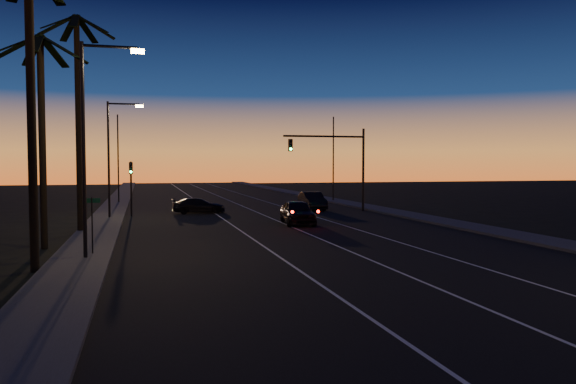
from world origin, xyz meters
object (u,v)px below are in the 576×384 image
object	(u,v)px
signal_mast	(337,155)
cross_car	(199,206)
right_car	(312,201)
lead_car	(297,212)

from	to	relation	value
signal_mast	cross_car	xyz separation A→B (m)	(-11.40, 1.29, -4.15)
signal_mast	right_car	xyz separation A→B (m)	(-1.48, 2.22, -4.00)
signal_mast	lead_car	distance (m)	11.09
lead_car	right_car	bearing A→B (deg)	68.05
signal_mast	right_car	distance (m)	4.80
lead_car	cross_car	distance (m)	11.33
lead_car	cross_car	bearing A→B (deg)	119.50
right_car	cross_car	xyz separation A→B (m)	(-9.92, -0.92, -0.15)
right_car	cross_car	distance (m)	9.97
signal_mast	right_car	size ratio (longest dim) A/B	1.48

